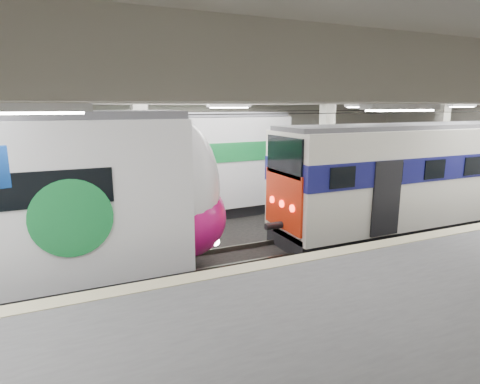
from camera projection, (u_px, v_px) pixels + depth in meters
name	position (u px, v px, depth m)	size (l,w,h in m)	color
station_hall	(280.00, 168.00, 11.31)	(36.00, 24.00, 5.75)	black
older_rer	(421.00, 175.00, 16.05)	(12.85, 2.84, 4.27)	silver
far_train	(124.00, 169.00, 16.64)	(14.74, 3.72, 4.64)	white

